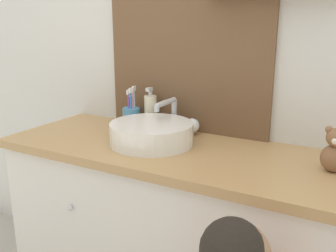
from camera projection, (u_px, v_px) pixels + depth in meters
name	position (u px, v px, depth m)	size (l,w,h in m)	color
wall_back	(207.00, 17.00, 1.57)	(3.20, 0.18, 2.50)	silver
vanity_counter	(171.00, 236.00, 1.57)	(1.39, 0.53, 0.80)	silver
sink_basin	(153.00, 132.00, 1.50)	(0.34, 0.39, 0.16)	white
toothbrush_holder	(132.00, 116.00, 1.74)	(0.08, 0.08, 0.19)	#4C93C6
soap_dispenser	(151.00, 112.00, 1.70)	(0.06, 0.06, 0.19)	beige
teddy_bear	(334.00, 151.00, 1.21)	(0.08, 0.07, 0.15)	brown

